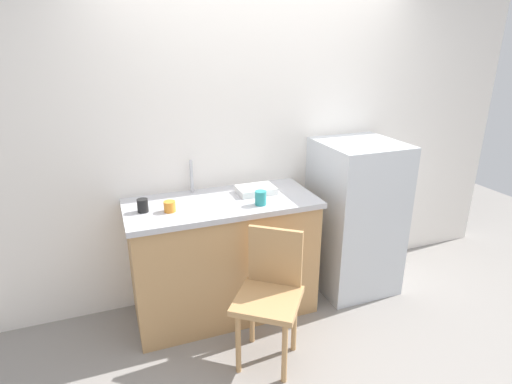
{
  "coord_description": "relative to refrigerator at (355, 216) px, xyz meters",
  "views": [
    {
      "loc": [
        -1.17,
        -2.06,
        2.02
      ],
      "look_at": [
        -0.17,
        0.6,
        0.98
      ],
      "focal_mm": 29.06,
      "sensor_mm": 36.0,
      "label": 1
    }
  ],
  "objects": [
    {
      "name": "cup_orange",
      "position": [
        -1.53,
        -0.06,
        0.33
      ],
      "size": [
        0.08,
        0.08,
        0.07
      ],
      "primitive_type": "cylinder",
      "color": "orange",
      "rests_on": "countertop"
    },
    {
      "name": "cabinet_base",
      "position": [
        -1.15,
        0.02,
        -0.19
      ],
      "size": [
        1.35,
        0.6,
        0.89
      ],
      "primitive_type": "cube",
      "color": "tan",
      "rests_on": "ground_plane"
    },
    {
      "name": "ground_plane",
      "position": [
        -0.73,
        -0.63,
        -0.64
      ],
      "size": [
        8.0,
        8.0,
        0.0
      ],
      "primitive_type": "plane",
      "color": "gray"
    },
    {
      "name": "cup_black",
      "position": [
        -1.7,
        0.0,
        0.34
      ],
      "size": [
        0.07,
        0.07,
        0.09
      ],
      "primitive_type": "cylinder",
      "color": "black",
      "rests_on": "countertop"
    },
    {
      "name": "countertop",
      "position": [
        -1.15,
        0.02,
        0.27
      ],
      "size": [
        1.39,
        0.64,
        0.04
      ],
      "primitive_type": "cube",
      "color": "#B7B7BC",
      "rests_on": "cabinet_base"
    },
    {
      "name": "refrigerator",
      "position": [
        0.0,
        0.0,
        0.0
      ],
      "size": [
        0.62,
        0.64,
        1.27
      ],
      "primitive_type": "cube",
      "color": "silver",
      "rests_on": "ground_plane"
    },
    {
      "name": "back_wall",
      "position": [
        -0.73,
        0.37,
        0.59
      ],
      "size": [
        4.8,
        0.1,
        2.46
      ],
      "primitive_type": "cube",
      "color": "white",
      "rests_on": "ground_plane"
    },
    {
      "name": "cup_teal",
      "position": [
        -0.91,
        -0.16,
        0.35
      ],
      "size": [
        0.08,
        0.08,
        0.1
      ],
      "primitive_type": "cylinder",
      "color": "teal",
      "rests_on": "countertop"
    },
    {
      "name": "faucet",
      "position": [
        -1.31,
        0.27,
        0.42
      ],
      "size": [
        0.02,
        0.02,
        0.25
      ],
      "primitive_type": "cylinder",
      "color": "#B7B7BC",
      "rests_on": "countertop"
    },
    {
      "name": "chair",
      "position": [
        -1.01,
        -0.58,
        -0.14
      ],
      "size": [
        0.56,
        0.56,
        0.89
      ],
      "rotation": [
        0.0,
        0.0,
        -0.65
      ],
      "color": "tan",
      "rests_on": "ground_plane"
    },
    {
      "name": "dish_tray",
      "position": [
        -0.86,
        0.08,
        0.32
      ],
      "size": [
        0.28,
        0.2,
        0.05
      ],
      "primitive_type": "cube",
      "color": "white",
      "rests_on": "countertop"
    }
  ]
}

